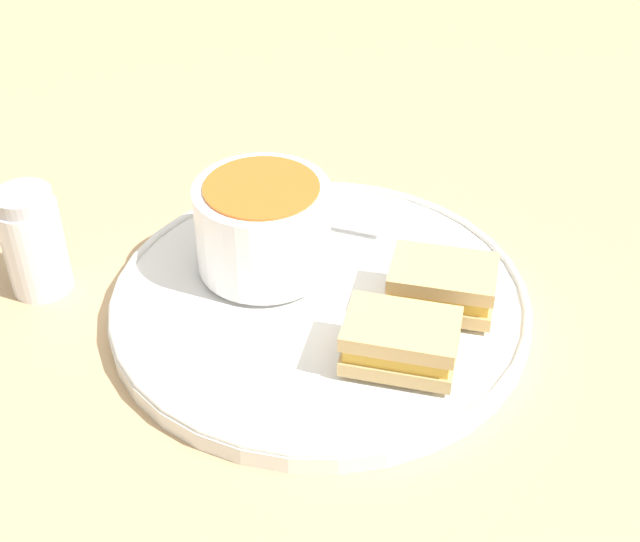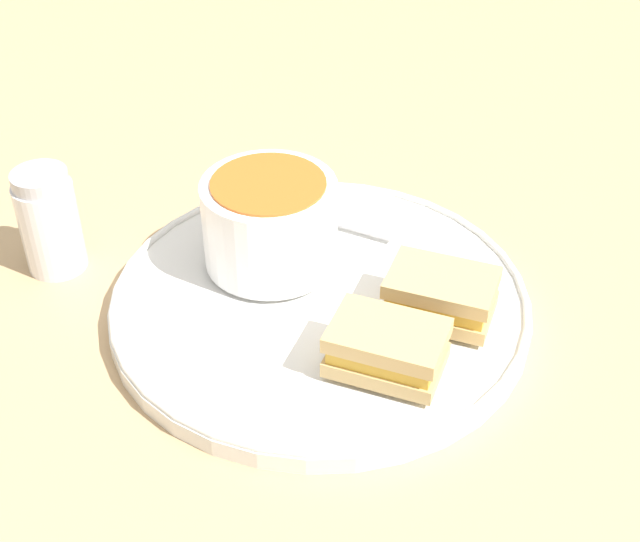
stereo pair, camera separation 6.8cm
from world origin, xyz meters
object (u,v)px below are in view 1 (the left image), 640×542
object	(u,v)px
spoon	(292,214)
salt_shaker	(33,242)
sandwich_half_far	(442,285)
soup_bowl	(263,226)
sandwich_half_near	(401,341)

from	to	relation	value
spoon	salt_shaker	world-z (taller)	salt_shaker
sandwich_half_far	spoon	bearing A→B (deg)	-116.20
spoon	sandwich_half_far	bearing A→B (deg)	154.39
soup_bowl	sandwich_half_near	xyz separation A→B (m)	(0.07, 0.13, -0.02)
soup_bowl	salt_shaker	size ratio (longest dim) A/B	1.18
soup_bowl	sandwich_half_near	distance (m)	0.15
sandwich_half_near	salt_shaker	size ratio (longest dim) A/B	0.92
sandwich_half_far	salt_shaker	world-z (taller)	salt_shaker
sandwich_half_far	salt_shaker	size ratio (longest dim) A/B	0.93
spoon	sandwich_half_near	world-z (taller)	sandwich_half_near
soup_bowl	spoon	distance (m)	0.08
sandwich_half_near	salt_shaker	bearing A→B (deg)	-92.29
sandwich_half_near	sandwich_half_far	xyz separation A→B (m)	(-0.07, 0.01, 0.00)
soup_bowl	spoon	world-z (taller)	soup_bowl
salt_shaker	spoon	bearing A→B (deg)	127.80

